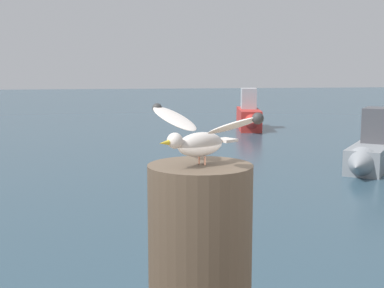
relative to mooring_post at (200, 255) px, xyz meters
name	(u,v)px	position (x,y,z in m)	size (l,w,h in m)	color
mooring_post	(200,255)	(0.00, 0.00, 0.00)	(0.44, 0.44, 0.77)	#382D23
seagull	(200,135)	(0.00, 0.00, 0.51)	(0.44, 0.60, 0.24)	tan
boat_grey	(372,151)	(6.49, 11.61, -1.54)	(3.09, 3.81, 1.66)	gray
boat_red	(249,117)	(5.30, 20.71, -1.46)	(1.35, 3.63, 1.77)	#B72D28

